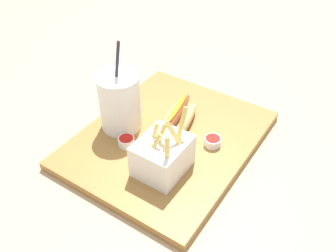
# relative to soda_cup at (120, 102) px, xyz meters

# --- Properties ---
(ground_plane) EXTENTS (2.40, 2.40, 0.02)m
(ground_plane) POSITION_rel_soda_cup_xyz_m (0.03, -0.11, -0.10)
(ground_plane) COLOR tan
(food_tray) EXTENTS (0.44, 0.36, 0.02)m
(food_tray) POSITION_rel_soda_cup_xyz_m (0.03, -0.11, -0.08)
(food_tray) COLOR olive
(food_tray) RESTS_ON ground_plane
(soda_cup) EXTENTS (0.10, 0.10, 0.21)m
(soda_cup) POSITION_rel_soda_cup_xyz_m (0.00, 0.00, 0.00)
(soda_cup) COLOR white
(soda_cup) RESTS_ON food_tray
(fries_basket) EXTENTS (0.11, 0.09, 0.14)m
(fries_basket) POSITION_rel_soda_cup_xyz_m (-0.06, -0.16, -0.03)
(fries_basket) COLOR white
(fries_basket) RESTS_ON food_tray
(hot_dog_1) EXTENTS (0.17, 0.09, 0.06)m
(hot_dog_1) POSITION_rel_soda_cup_xyz_m (0.07, -0.11, -0.05)
(hot_dog_1) COLOR tan
(hot_dog_1) RESTS_ON food_tray
(ketchup_cup_1) EXTENTS (0.04, 0.04, 0.02)m
(ketchup_cup_1) POSITION_rel_soda_cup_xyz_m (-0.05, -0.05, -0.06)
(ketchup_cup_1) COLOR white
(ketchup_cup_1) RESTS_ON food_tray
(ketchup_cup_2) EXTENTS (0.04, 0.04, 0.02)m
(ketchup_cup_2) POSITION_rel_soda_cup_xyz_m (0.06, -0.21, -0.06)
(ketchup_cup_2) COLOR white
(ketchup_cup_2) RESTS_ON food_tray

